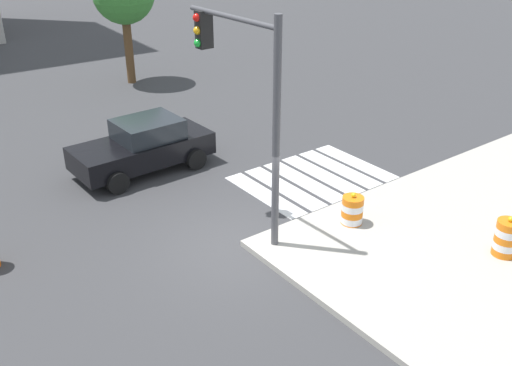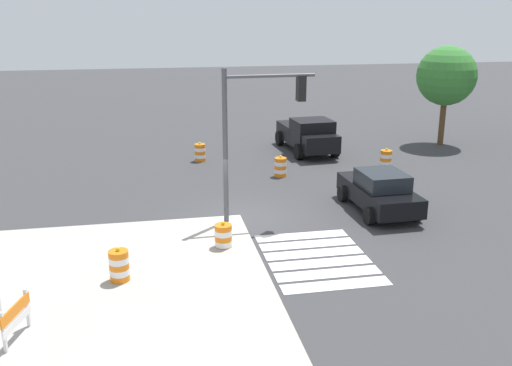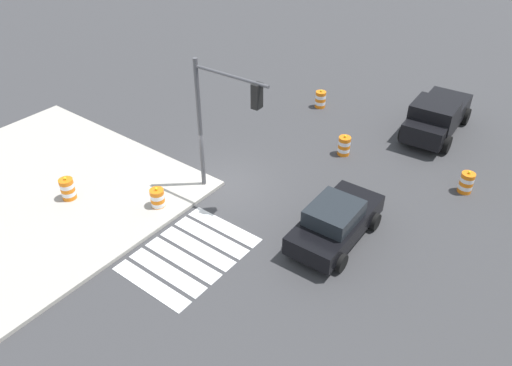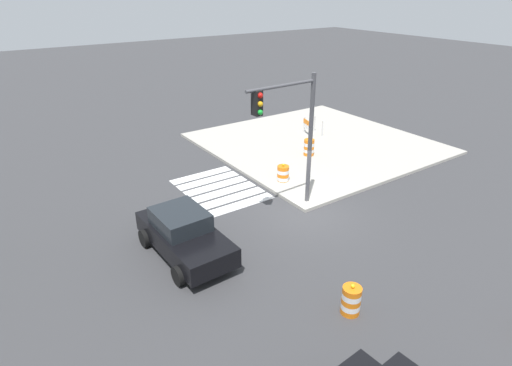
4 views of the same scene
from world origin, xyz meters
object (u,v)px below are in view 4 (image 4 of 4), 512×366
object	(u,v)px
traffic_barrel_median_far	(283,175)
traffic_light_pole	(290,122)
traffic_barrel_median_near	(351,300)
traffic_barrel_on_sidewalk	(309,147)
construction_barricade	(310,126)
sports_car	(184,234)

from	to	relation	value
traffic_barrel_median_far	traffic_light_pole	world-z (taller)	traffic_light_pole
traffic_barrel_median_near	traffic_barrel_median_far	world-z (taller)	same
traffic_barrel_on_sidewalk	construction_barricade	xyz separation A→B (m)	(2.60, -2.37, 0.12)
sports_car	traffic_barrel_on_sidewalk	xyz separation A→B (m)	(4.49, -9.67, -0.21)
traffic_barrel_median_near	construction_barricade	size ratio (longest dim) A/B	0.73
construction_barricade	traffic_barrel_median_far	bearing A→B (deg)	128.41
traffic_barrel_median_near	traffic_light_pole	bearing A→B (deg)	-21.26
traffic_barrel_on_sidewalk	traffic_light_pole	world-z (taller)	traffic_light_pole
sports_car	construction_barricade	bearing A→B (deg)	-59.53
sports_car	traffic_barrel_median_far	world-z (taller)	sports_car
construction_barricade	traffic_light_pole	bearing A→B (deg)	133.25
sports_car	traffic_light_pole	bearing A→B (deg)	-85.73
sports_car	construction_barricade	world-z (taller)	sports_car
traffic_barrel_on_sidewalk	traffic_light_pole	size ratio (longest dim) A/B	0.19
traffic_barrel_median_far	traffic_barrel_median_near	bearing A→B (deg)	154.78
traffic_barrel_median_near	traffic_light_pole	xyz separation A→B (m)	(5.81, -2.26, 3.46)
sports_car	traffic_light_pole	world-z (taller)	traffic_light_pole
traffic_barrel_median_near	traffic_light_pole	size ratio (longest dim) A/B	0.19
traffic_barrel_median_near	construction_barricade	world-z (taller)	construction_barricade
traffic_barrel_median_near	traffic_light_pole	world-z (taller)	traffic_light_pole
sports_car	traffic_barrel_median_near	size ratio (longest dim) A/B	4.26
traffic_barrel_median_far	construction_barricade	size ratio (longest dim) A/B	0.73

